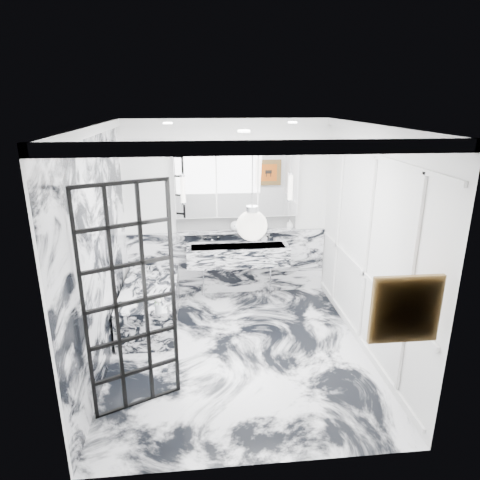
{
  "coord_description": "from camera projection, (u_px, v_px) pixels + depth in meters",
  "views": [
    {
      "loc": [
        -0.46,
        -4.73,
        3.07
      ],
      "look_at": [
        0.07,
        0.5,
        1.33
      ],
      "focal_mm": 32.0,
      "sensor_mm": 36.0,
      "label": 1
    }
  ],
  "objects": [
    {
      "name": "crittall_door",
      "position": [
        131.0,
        303.0,
        4.17
      ],
      "size": [
        0.82,
        0.4,
        2.36
      ],
      "primitive_type": null,
      "rotation": [
        0.0,
        0.0,
        0.42
      ],
      "color": "black",
      "rests_on": "floor"
    },
    {
      "name": "flower_vase",
      "position": [
        158.0,
        308.0,
        5.28
      ],
      "size": [
        0.08,
        0.08,
        0.12
      ],
      "primitive_type": "cylinder",
      "color": "silver",
      "rests_on": "bathtub"
    },
    {
      "name": "soap_bottle_b",
      "position": [
        289.0,
        224.0,
        6.82
      ],
      "size": [
        0.09,
        0.09,
        0.15
      ],
      "primitive_type": "imported",
      "rotation": [
        0.0,
        0.0,
        -0.41
      ],
      "color": "#4C4C51",
      "rests_on": "ledge"
    },
    {
      "name": "sconce_right",
      "position": [
        291.0,
        187.0,
        6.55
      ],
      "size": [
        0.07,
        0.07,
        0.4
      ],
      "primitive_type": "cylinder",
      "color": "white",
      "rests_on": "mirror_cabinet"
    },
    {
      "name": "wall_front",
      "position": [
        260.0,
        324.0,
        3.33
      ],
      "size": [
        3.6,
        0.0,
        3.6
      ],
      "primitive_type": "plane",
      "rotation": [
        -1.57,
        0.0,
        0.0
      ],
      "color": "white",
      "rests_on": "floor"
    },
    {
      "name": "wall_back",
      "position": [
        227.0,
        210.0,
        6.73
      ],
      "size": [
        3.6,
        0.0,
        3.6
      ],
      "primitive_type": "plane",
      "rotation": [
        1.57,
        0.0,
        0.0
      ],
      "color": "white",
      "rests_on": "floor"
    },
    {
      "name": "trough_sink",
      "position": [
        238.0,
        255.0,
        6.73
      ],
      "size": [
        1.6,
        0.45,
        0.3
      ],
      "primitive_type": "cube",
      "color": "silver",
      "rests_on": "wall_back"
    },
    {
      "name": "pendant_light",
      "position": [
        252.0,
        226.0,
        3.62
      ],
      "size": [
        0.26,
        0.26,
        0.26
      ],
      "primitive_type": "sphere",
      "color": "white",
      "rests_on": "ceiling"
    },
    {
      "name": "marble_clad_left",
      "position": [
        101.0,
        257.0,
        4.9
      ],
      "size": [
        0.02,
        3.56,
        2.68
      ],
      "primitive_type": "cube",
      "color": "white",
      "rests_on": "floor"
    },
    {
      "name": "face_pot",
      "position": [
        236.0,
        226.0,
        6.73
      ],
      "size": [
        0.17,
        0.17,
        0.17
      ],
      "primitive_type": "sphere",
      "color": "white",
      "rests_on": "ledge"
    },
    {
      "name": "floor",
      "position": [
        238.0,
        351.0,
        5.47
      ],
      "size": [
        3.6,
        3.6,
        0.0
      ],
      "primitive_type": "plane",
      "color": "white",
      "rests_on": "ground"
    },
    {
      "name": "amber_bottle",
      "position": [
        254.0,
        227.0,
        6.77
      ],
      "size": [
        0.04,
        0.04,
        0.1
      ],
      "primitive_type": "cylinder",
      "color": "#8C5919",
      "rests_on": "ledge"
    },
    {
      "name": "mirror_cabinet",
      "position": [
        237.0,
        185.0,
        6.54
      ],
      "size": [
        1.9,
        0.16,
        1.0
      ],
      "primitive_type": "cube",
      "color": "white",
      "rests_on": "wall_back"
    },
    {
      "name": "wall_left",
      "position": [
        99.0,
        253.0,
        4.88
      ],
      "size": [
        0.0,
        3.6,
        3.6
      ],
      "primitive_type": "plane",
      "rotation": [
        1.57,
        0.0,
        1.57
      ],
      "color": "white",
      "rests_on": "floor"
    },
    {
      "name": "bathtub",
      "position": [
        151.0,
        304.0,
        6.12
      ],
      "size": [
        0.75,
        1.65,
        0.55
      ],
      "primitive_type": "cube",
      "color": "silver",
      "rests_on": "floor"
    },
    {
      "name": "ledge",
      "position": [
        237.0,
        231.0,
        6.78
      ],
      "size": [
        1.9,
        0.14,
        0.04
      ],
      "primitive_type": "cube",
      "color": "silver",
      "rests_on": "wall_back"
    },
    {
      "name": "panel_molding",
      "position": [
        367.0,
        251.0,
        5.22
      ],
      "size": [
        0.03,
        3.4,
        2.3
      ],
      "primitive_type": "cube",
      "color": "white",
      "rests_on": "floor"
    },
    {
      "name": "sconce_left",
      "position": [
        183.0,
        190.0,
        6.39
      ],
      "size": [
        0.07,
        0.07,
        0.4
      ],
      "primitive_type": "cylinder",
      "color": "white",
      "rests_on": "mirror_cabinet"
    },
    {
      "name": "soap_bottle_a",
      "position": [
        252.0,
        224.0,
        6.75
      ],
      "size": [
        0.1,
        0.1,
        0.2
      ],
      "primitive_type": "imported",
      "rotation": [
        0.0,
        0.0,
        -0.4
      ],
      "color": "#8C5919",
      "rests_on": "ledge"
    },
    {
      "name": "soap_bottle_c",
      "position": [
        290.0,
        225.0,
        6.82
      ],
      "size": [
        0.13,
        0.13,
        0.13
      ],
      "primitive_type": "imported",
      "rotation": [
        0.0,
        0.0,
        -0.27
      ],
      "color": "silver",
      "rests_on": "ledge"
    },
    {
      "name": "artwork",
      "position": [
        406.0,
        309.0,
        3.47
      ],
      "size": [
        0.49,
        0.05,
        0.49
      ],
      "primitive_type": "cube",
      "color": "#DA5216",
      "rests_on": "wall_front"
    },
    {
      "name": "ceiling",
      "position": [
        238.0,
        125.0,
        4.59
      ],
      "size": [
        3.6,
        3.6,
        0.0
      ],
      "primitive_type": "plane",
      "rotation": [
        3.14,
        0.0,
        0.0
      ],
      "color": "white",
      "rests_on": "wall_back"
    },
    {
      "name": "wall_right",
      "position": [
        369.0,
        243.0,
        5.19
      ],
      "size": [
        0.0,
        3.6,
        3.6
      ],
      "primitive_type": "plane",
      "rotation": [
        1.57,
        0.0,
        -1.57
      ],
      "color": "white",
      "rests_on": "floor"
    },
    {
      "name": "marble_clad_back",
      "position": [
        228.0,
        263.0,
        6.98
      ],
      "size": [
        3.18,
        0.05,
        1.05
      ],
      "primitive_type": "cube",
      "color": "white",
      "rests_on": "floor"
    },
    {
      "name": "subway_tile",
      "position": [
        237.0,
        222.0,
        6.79
      ],
      "size": [
        1.9,
        0.03,
        0.23
      ],
      "primitive_type": "cube",
      "color": "white",
      "rests_on": "wall_back"
    }
  ]
}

